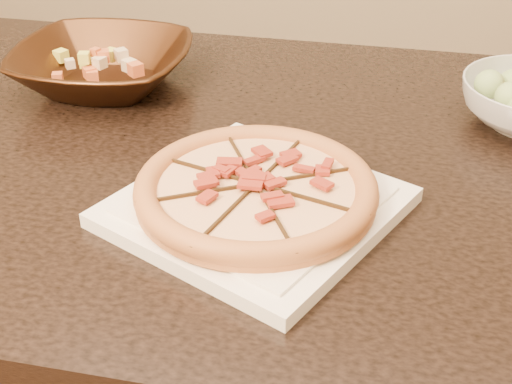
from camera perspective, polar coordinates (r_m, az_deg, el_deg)
dining_table at (r=1.02m, az=-2.60°, el=-1.79°), size 1.35×0.91×0.75m
plate at (r=0.82m, az=0.00°, el=-1.14°), size 0.37×0.37×0.02m
pizza at (r=0.81m, az=-0.00°, el=0.24°), size 0.28×0.28×0.03m
bronze_bowl at (r=1.15m, az=-12.12°, el=9.79°), size 0.29×0.29×0.07m
mixed_dish at (r=1.14m, az=-12.49°, el=11.97°), size 0.10×0.13×0.03m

